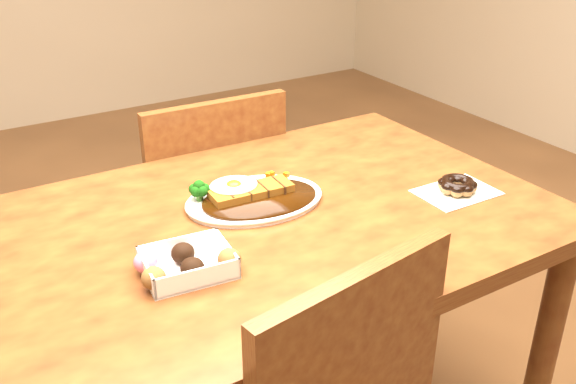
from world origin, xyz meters
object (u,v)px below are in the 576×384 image
chair_far (204,216)px  donut_box (186,263)px  pon_de_ring (457,186)px  katsu_curry_plate (252,197)px  table (268,257)px

chair_far → donut_box: (-0.32, -0.64, 0.29)m
pon_de_ring → katsu_curry_plate: bearing=154.7°
donut_box → pon_de_ring: bearing=-1.3°
donut_box → pon_de_ring: 0.65m
table → chair_far: size_ratio=1.38×
table → katsu_curry_plate: bearing=88.7°
table → katsu_curry_plate: size_ratio=3.71×
donut_box → pon_de_ring: (0.65, -0.02, -0.00)m
donut_box → table: bearing=25.4°
donut_box → pon_de_ring: size_ratio=1.01×
table → pon_de_ring: pon_de_ring is taller
katsu_curry_plate → pon_de_ring: katsu_curry_plate is taller
chair_far → donut_box: bearing=65.5°
katsu_curry_plate → pon_de_ring: 0.46m
table → pon_de_ring: (0.42, -0.12, 0.12)m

